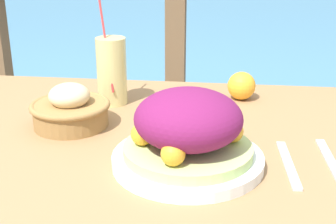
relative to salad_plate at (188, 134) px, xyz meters
name	(u,v)px	position (x,y,z in m)	size (l,w,h in m)	color
patio_table	(131,189)	(-0.12, 0.06, -0.15)	(1.22, 0.87, 0.75)	#997047
railing_fence	(176,56)	(-0.12, 0.92, -0.09)	(2.80, 0.08, 1.03)	brown
sea_backdrop	(204,44)	(-0.12, 3.42, -0.61)	(12.00, 4.00, 0.39)	teal
salad_plate	(188,134)	(0.00, 0.00, 0.00)	(0.27, 0.27, 0.14)	white
drink_glass	(112,71)	(-0.21, 0.30, 0.02)	(0.07, 0.08, 0.25)	#DBCC7F
bread_basket	(70,109)	(-0.26, 0.15, -0.02)	(0.17, 0.17, 0.09)	olive
fork	(288,164)	(0.18, 0.02, -0.06)	(0.02, 0.18, 0.00)	silver
knife	(330,161)	(0.25, 0.04, -0.06)	(0.02, 0.18, 0.00)	silver
orange_near_basket	(241,86)	(0.10, 0.37, -0.03)	(0.07, 0.07, 0.07)	#F9A328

